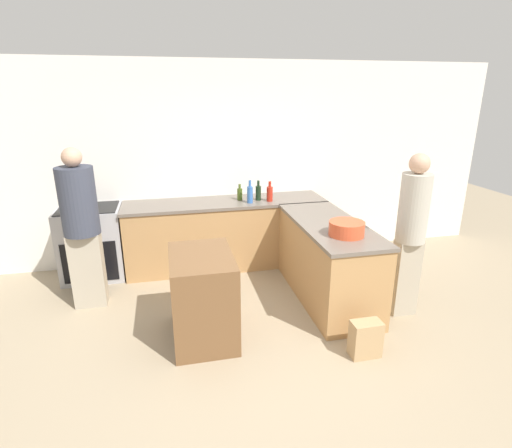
{
  "coord_description": "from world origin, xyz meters",
  "views": [
    {
      "loc": [
        -0.73,
        -2.96,
        2.3
      ],
      "look_at": [
        0.15,
        0.95,
        0.96
      ],
      "focal_mm": 28.0,
      "sensor_mm": 36.0,
      "label": 1
    }
  ],
  "objects_px": {
    "hot_sauce_bottle": "(270,193)",
    "island_table": "(203,297)",
    "range_oven": "(92,243)",
    "water_bottle_blue": "(250,194)",
    "wine_bottle_dark": "(258,192)",
    "paper_bag": "(366,339)",
    "olive_oil_bottle": "(240,194)",
    "person_by_range": "(81,224)",
    "mixing_bowl": "(347,229)",
    "person_at_peninsula": "(411,230)"
  },
  "relations": [
    {
      "from": "person_by_range",
      "to": "island_table",
      "type": "bearing_deg",
      "value": -37.42
    },
    {
      "from": "olive_oil_bottle",
      "to": "range_oven",
      "type": "bearing_deg",
      "value": 179.99
    },
    {
      "from": "water_bottle_blue",
      "to": "hot_sauce_bottle",
      "type": "xyz_separation_m",
      "value": [
        0.27,
        0.03,
        -0.01
      ]
    },
    {
      "from": "island_table",
      "to": "person_at_peninsula",
      "type": "relative_size",
      "value": 0.49
    },
    {
      "from": "range_oven",
      "to": "island_table",
      "type": "relative_size",
      "value": 1.08
    },
    {
      "from": "hot_sauce_bottle",
      "to": "island_table",
      "type": "bearing_deg",
      "value": -124.74
    },
    {
      "from": "olive_oil_bottle",
      "to": "paper_bag",
      "type": "distance_m",
      "value": 2.55
    },
    {
      "from": "person_at_peninsula",
      "to": "island_table",
      "type": "bearing_deg",
      "value": 179.11
    },
    {
      "from": "olive_oil_bottle",
      "to": "paper_bag",
      "type": "xyz_separation_m",
      "value": [
        0.72,
        -2.3,
        -0.83
      ]
    },
    {
      "from": "person_by_range",
      "to": "paper_bag",
      "type": "xyz_separation_m",
      "value": [
        2.57,
        -1.54,
        -0.78
      ]
    },
    {
      "from": "range_oven",
      "to": "hot_sauce_bottle",
      "type": "bearing_deg",
      "value": -3.69
    },
    {
      "from": "water_bottle_blue",
      "to": "olive_oil_bottle",
      "type": "xyz_separation_m",
      "value": [
        -0.1,
        0.17,
        -0.03
      ]
    },
    {
      "from": "island_table",
      "to": "paper_bag",
      "type": "xyz_separation_m",
      "value": [
        1.39,
        -0.64,
        -0.26
      ]
    },
    {
      "from": "wine_bottle_dark",
      "to": "water_bottle_blue",
      "type": "bearing_deg",
      "value": -141.04
    },
    {
      "from": "island_table",
      "to": "wine_bottle_dark",
      "type": "height_order",
      "value": "wine_bottle_dark"
    },
    {
      "from": "paper_bag",
      "to": "mixing_bowl",
      "type": "bearing_deg",
      "value": 83.61
    },
    {
      "from": "range_oven",
      "to": "island_table",
      "type": "height_order",
      "value": "range_oven"
    },
    {
      "from": "paper_bag",
      "to": "island_table",
      "type": "bearing_deg",
      "value": 155.49
    },
    {
      "from": "hot_sauce_bottle",
      "to": "olive_oil_bottle",
      "type": "bearing_deg",
      "value": 158.51
    },
    {
      "from": "range_oven",
      "to": "person_at_peninsula",
      "type": "xyz_separation_m",
      "value": [
        3.38,
        -1.7,
        0.49
      ]
    },
    {
      "from": "olive_oil_bottle",
      "to": "hot_sauce_bottle",
      "type": "height_order",
      "value": "hot_sauce_bottle"
    },
    {
      "from": "hot_sauce_bottle",
      "to": "person_at_peninsula",
      "type": "relative_size",
      "value": 0.15
    },
    {
      "from": "wine_bottle_dark",
      "to": "water_bottle_blue",
      "type": "relative_size",
      "value": 0.89
    },
    {
      "from": "water_bottle_blue",
      "to": "person_at_peninsula",
      "type": "xyz_separation_m",
      "value": [
        1.36,
        -1.52,
        -0.08
      ]
    },
    {
      "from": "water_bottle_blue",
      "to": "range_oven",
      "type": "bearing_deg",
      "value": 175.08
    },
    {
      "from": "water_bottle_blue",
      "to": "person_at_peninsula",
      "type": "relative_size",
      "value": 0.17
    },
    {
      "from": "wine_bottle_dark",
      "to": "paper_bag",
      "type": "relative_size",
      "value": 0.77
    },
    {
      "from": "range_oven",
      "to": "person_by_range",
      "type": "xyz_separation_m",
      "value": [
        0.06,
        -0.76,
        0.49
      ]
    },
    {
      "from": "water_bottle_blue",
      "to": "olive_oil_bottle",
      "type": "relative_size",
      "value": 1.39
    },
    {
      "from": "mixing_bowl",
      "to": "paper_bag",
      "type": "xyz_separation_m",
      "value": [
        -0.08,
        -0.7,
        -0.81
      ]
    },
    {
      "from": "island_table",
      "to": "mixing_bowl",
      "type": "xyz_separation_m",
      "value": [
        1.47,
        0.06,
        0.56
      ]
    },
    {
      "from": "mixing_bowl",
      "to": "range_oven",
      "type": "bearing_deg",
      "value": 149.47
    },
    {
      "from": "mixing_bowl",
      "to": "wine_bottle_dark",
      "type": "height_order",
      "value": "wine_bottle_dark"
    },
    {
      "from": "range_oven",
      "to": "water_bottle_blue",
      "type": "xyz_separation_m",
      "value": [
        2.02,
        -0.17,
        0.57
      ]
    },
    {
      "from": "person_by_range",
      "to": "paper_bag",
      "type": "relative_size",
      "value": 5.13
    },
    {
      "from": "hot_sauce_bottle",
      "to": "wine_bottle_dark",
      "type": "bearing_deg",
      "value": 147.79
    },
    {
      "from": "mixing_bowl",
      "to": "person_by_range",
      "type": "distance_m",
      "value": 2.78
    },
    {
      "from": "range_oven",
      "to": "water_bottle_blue",
      "type": "distance_m",
      "value": 2.11
    },
    {
      "from": "water_bottle_blue",
      "to": "wine_bottle_dark",
      "type": "bearing_deg",
      "value": 38.96
    },
    {
      "from": "range_oven",
      "to": "hot_sauce_bottle",
      "type": "xyz_separation_m",
      "value": [
        2.29,
        -0.15,
        0.56
      ]
    },
    {
      "from": "water_bottle_blue",
      "to": "paper_bag",
      "type": "xyz_separation_m",
      "value": [
        0.61,
        -2.13,
        -0.86
      ]
    },
    {
      "from": "island_table",
      "to": "person_at_peninsula",
      "type": "distance_m",
      "value": 2.2
    },
    {
      "from": "wine_bottle_dark",
      "to": "range_oven",
      "type": "bearing_deg",
      "value": 178.32
    },
    {
      "from": "mixing_bowl",
      "to": "hot_sauce_bottle",
      "type": "height_order",
      "value": "hot_sauce_bottle"
    },
    {
      "from": "person_by_range",
      "to": "person_at_peninsula",
      "type": "height_order",
      "value": "person_by_range"
    },
    {
      "from": "person_at_peninsula",
      "to": "hot_sauce_bottle",
      "type": "bearing_deg",
      "value": 125.04
    },
    {
      "from": "person_by_range",
      "to": "mixing_bowl",
      "type": "bearing_deg",
      "value": -17.53
    },
    {
      "from": "paper_bag",
      "to": "hot_sauce_bottle",
      "type": "bearing_deg",
      "value": 99.04
    },
    {
      "from": "olive_oil_bottle",
      "to": "paper_bag",
      "type": "height_order",
      "value": "olive_oil_bottle"
    },
    {
      "from": "wine_bottle_dark",
      "to": "paper_bag",
      "type": "bearing_deg",
      "value": -77.96
    }
  ]
}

